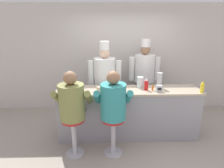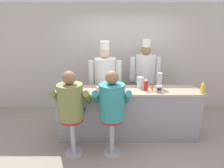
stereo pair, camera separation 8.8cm
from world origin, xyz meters
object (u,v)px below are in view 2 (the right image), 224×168
(coffee_mug_tan, at_px, (99,89))
(diner_seated_olive, at_px, (72,104))
(mustard_bottle_yellow, at_px, (203,88))
(hot_sauce_bottle_orange, at_px, (153,88))
(water_pitcher_clear, at_px, (141,82))
(cereal_bowl, at_px, (69,87))
(cup_stack_steel, at_px, (160,81))
(diner_seated_teal, at_px, (112,104))
(cook_in_whites_far, at_px, (145,75))
(ketchup_bottle_red, at_px, (146,84))
(breakfast_plate, at_px, (77,91))
(napkin_dispenser_chrome, at_px, (159,89))
(cook_in_whites_near, at_px, (106,80))

(coffee_mug_tan, xyz_separation_m, diner_seated_olive, (-0.42, -0.43, -0.11))
(mustard_bottle_yellow, bearing_deg, hot_sauce_bottle_orange, 171.35)
(water_pitcher_clear, xyz_separation_m, cereal_bowl, (-1.40, -0.07, -0.08))
(coffee_mug_tan, distance_m, diner_seated_olive, 0.61)
(cup_stack_steel, distance_m, diner_seated_olive, 1.74)
(diner_seated_teal, bearing_deg, diner_seated_olive, -179.99)
(hot_sauce_bottle_orange, distance_m, cook_in_whites_far, 1.01)
(ketchup_bottle_red, distance_m, cook_in_whites_far, 0.99)
(cup_stack_steel, relative_size, diner_seated_teal, 0.20)
(water_pitcher_clear, distance_m, cup_stack_steel, 0.38)
(ketchup_bottle_red, bearing_deg, diner_seated_olive, -158.52)
(mustard_bottle_yellow, height_order, breakfast_plate, mustard_bottle_yellow)
(breakfast_plate, distance_m, coffee_mug_tan, 0.41)
(water_pitcher_clear, relative_size, napkin_dispenser_chrome, 1.80)
(breakfast_plate, distance_m, diner_seated_teal, 0.79)
(hot_sauce_bottle_orange, height_order, cook_in_whites_near, cook_in_whites_near)
(ketchup_bottle_red, relative_size, cereal_bowl, 1.44)
(hot_sauce_bottle_orange, relative_size, breakfast_plate, 0.52)
(hot_sauce_bottle_orange, bearing_deg, diner_seated_olive, -161.35)
(mustard_bottle_yellow, relative_size, water_pitcher_clear, 1.04)
(cup_stack_steel, bearing_deg, cereal_bowl, -178.61)
(diner_seated_olive, bearing_deg, napkin_dispenser_chrome, 15.38)
(water_pitcher_clear, distance_m, coffee_mug_tan, 0.84)
(cook_in_whites_near, bearing_deg, coffee_mug_tan, -98.20)
(diner_seated_olive, relative_size, diner_seated_teal, 1.00)
(coffee_mug_tan, height_order, diner_seated_teal, diner_seated_teal)
(ketchup_bottle_red, bearing_deg, hot_sauce_bottle_orange, -16.42)
(ketchup_bottle_red, relative_size, diner_seated_teal, 0.16)
(diner_seated_olive, distance_m, cook_in_whites_near, 1.25)
(cereal_bowl, height_order, diner_seated_teal, diner_seated_teal)
(cook_in_whites_near, bearing_deg, ketchup_bottle_red, -37.67)
(water_pitcher_clear, bearing_deg, mustard_bottle_yellow, -16.90)
(hot_sauce_bottle_orange, xyz_separation_m, diner_seated_olive, (-1.43, -0.48, -0.12))
(cup_stack_steel, bearing_deg, mustard_bottle_yellow, -22.78)
(breakfast_plate, xyz_separation_m, cook_in_whites_near, (0.51, 0.69, 0.01))
(water_pitcher_clear, bearing_deg, hot_sauce_bottle_orange, -43.64)
(breakfast_plate, height_order, diner_seated_olive, diner_seated_olive)
(napkin_dispenser_chrome, bearing_deg, diner_seated_teal, -153.99)
(hot_sauce_bottle_orange, distance_m, cup_stack_steel, 0.25)
(cup_stack_steel, bearing_deg, hot_sauce_bottle_orange, -135.31)
(ketchup_bottle_red, bearing_deg, mustard_bottle_yellow, -9.59)
(mustard_bottle_yellow, distance_m, cereal_bowl, 2.50)
(cup_stack_steel, xyz_separation_m, diner_seated_olive, (-1.60, -0.65, -0.21))
(ketchup_bottle_red, xyz_separation_m, water_pitcher_clear, (-0.09, 0.16, -0.01))
(breakfast_plate, xyz_separation_m, cook_in_whites_far, (1.45, 1.05, 0.02))
(napkin_dispenser_chrome, xyz_separation_m, cook_in_whites_far, (-0.08, 1.07, -0.02))
(hot_sauce_bottle_orange, bearing_deg, cook_in_whites_near, 144.59)
(napkin_dispenser_chrome, distance_m, diner_seated_teal, 0.97)
(breakfast_plate, relative_size, diner_seated_olive, 0.16)
(cook_in_whites_far, bearing_deg, water_pitcher_clear, -106.06)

